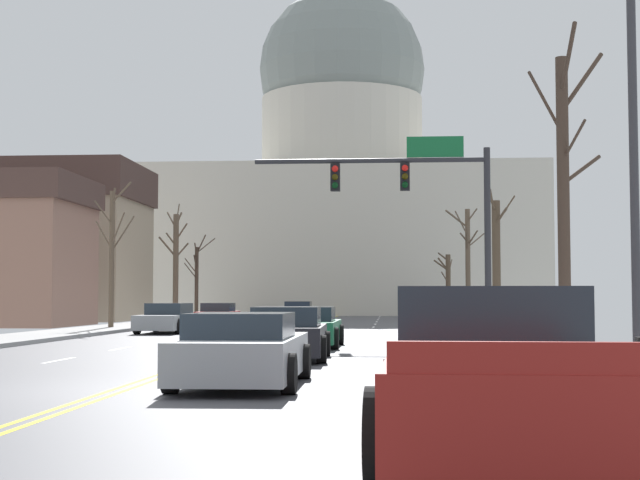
% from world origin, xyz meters
% --- Properties ---
extents(ground, '(20.00, 180.00, 0.20)m').
position_xyz_m(ground, '(0.00, -0.00, 0.02)').
color(ground, '#48484D').
extents(signal_gantry, '(7.91, 0.41, 6.75)m').
position_xyz_m(signal_gantry, '(5.38, 16.80, 4.93)').
color(signal_gantry, '#28282D').
rests_on(signal_gantry, ground).
extents(street_lamp_right, '(2.26, 0.24, 7.88)m').
position_xyz_m(street_lamp_right, '(7.91, -0.13, 4.81)').
color(street_lamp_right, '#333338').
rests_on(street_lamp_right, ground).
extents(capitol_building, '(34.51, 18.73, 31.89)m').
position_xyz_m(capitol_building, '(0.00, 70.78, 11.44)').
color(capitol_building, beige).
rests_on(capitol_building, ground).
extents(sedan_near_00, '(2.10, 4.58, 1.21)m').
position_xyz_m(sedan_near_00, '(1.84, 13.65, 0.57)').
color(sedan_near_00, '#1E7247').
rests_on(sedan_near_00, ground).
extents(sedan_near_01, '(2.07, 4.29, 1.27)m').
position_xyz_m(sedan_near_01, '(1.90, 7.70, 0.60)').
color(sedan_near_01, black).
rests_on(sedan_near_01, ground).
extents(sedan_near_02, '(2.10, 4.70, 1.24)m').
position_xyz_m(sedan_near_02, '(1.88, 0.86, 0.59)').
color(sedan_near_02, '#9EA3A8').
rests_on(sedan_near_02, ground).
extents(pickup_truck_near_03, '(2.41, 5.67, 1.61)m').
position_xyz_m(pickup_truck_near_03, '(5.38, -5.98, 0.72)').
color(pickup_truck_near_03, maroon).
rests_on(pickup_truck_near_03, ground).
extents(sedan_oncoming_00, '(2.05, 4.63, 1.25)m').
position_xyz_m(sedan_oncoming_00, '(-5.01, 24.66, 0.59)').
color(sedan_oncoming_00, '#9EA3A8').
rests_on(sedan_oncoming_00, ground).
extents(sedan_oncoming_01, '(2.04, 4.59, 1.18)m').
position_xyz_m(sedan_oncoming_01, '(-5.08, 36.85, 0.56)').
color(sedan_oncoming_01, '#B71414').
rests_on(sedan_oncoming_01, ground).
extents(sedan_oncoming_02, '(2.15, 4.47, 1.22)m').
position_xyz_m(sedan_oncoming_02, '(-1.73, 47.74, 0.58)').
color(sedan_oncoming_02, navy).
rests_on(sedan_oncoming_02, ground).
extents(flank_building_02, '(12.72, 9.43, 10.03)m').
position_xyz_m(flank_building_02, '(-18.10, 45.43, 5.09)').
color(flank_building_02, tan).
rests_on(flank_building_02, ground).
extents(bare_tree_00, '(1.65, 2.63, 6.76)m').
position_xyz_m(bare_tree_00, '(8.05, 5.13, 3.66)').
color(bare_tree_00, '#423328').
rests_on(bare_tree_00, ground).
extents(bare_tree_01, '(1.87, 1.54, 5.40)m').
position_xyz_m(bare_tree_01, '(-8.15, 46.07, 2.72)').
color(bare_tree_01, '#423328').
rests_on(bare_tree_01, ground).
extents(bare_tree_02, '(2.29, 1.45, 6.35)m').
position_xyz_m(bare_tree_02, '(8.71, 39.45, 3.58)').
color(bare_tree_02, brown).
rests_on(bare_tree_02, ground).
extents(bare_tree_03, '(2.17, 1.95, 6.58)m').
position_xyz_m(bare_tree_03, '(-8.33, 27.72, 3.55)').
color(bare_tree_03, brown).
rests_on(bare_tree_03, ground).
extents(bare_tree_04, '(1.36, 2.19, 6.05)m').
position_xyz_m(bare_tree_04, '(8.82, 25.50, 3.01)').
color(bare_tree_04, '#4C3D2D').
rests_on(bare_tree_04, ground).
extents(bare_tree_05, '(1.81, 1.68, 6.87)m').
position_xyz_m(bare_tree_05, '(-7.98, 39.22, 3.47)').
color(bare_tree_05, brown).
rests_on(bare_tree_05, ground).
extents(bare_tree_06, '(1.29, 1.75, 4.26)m').
position_xyz_m(bare_tree_06, '(7.99, 46.51, 2.34)').
color(bare_tree_06, '#4C3D2D').
rests_on(bare_tree_06, ground).
extents(bicycle_parked, '(0.12, 1.77, 0.85)m').
position_xyz_m(bicycle_parked, '(7.78, -1.78, 0.49)').
color(bicycle_parked, black).
rests_on(bicycle_parked, ground).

